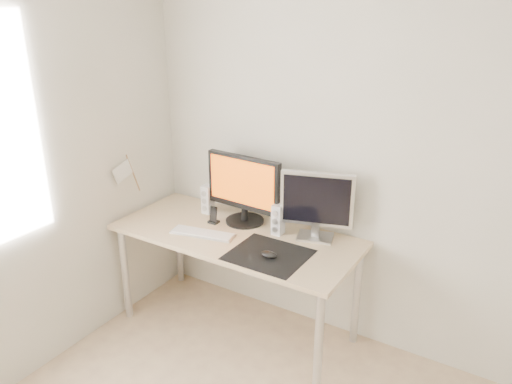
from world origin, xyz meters
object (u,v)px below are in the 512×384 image
at_px(mouse, 269,255).
at_px(phone_dock, 214,218).
at_px(second_monitor, 317,203).
at_px(keyboard, 203,233).
at_px(speaker_left, 208,199).
at_px(speaker_right, 278,219).
at_px(desk, 236,244).
at_px(main_monitor, 244,187).

relative_size(mouse, phone_dock, 0.89).
distance_m(second_monitor, keyboard, 0.75).
distance_m(mouse, speaker_left, 0.78).
height_order(speaker_right, phone_dock, speaker_right).
bearing_deg(mouse, phone_dock, 158.11).
distance_m(desk, keyboard, 0.23).
bearing_deg(keyboard, mouse, -5.04).
height_order(main_monitor, second_monitor, main_monitor).
relative_size(speaker_left, phone_dock, 1.73).
distance_m(keyboard, phone_dock, 0.19).
bearing_deg(speaker_right, mouse, -69.80).
xyz_separation_m(main_monitor, speaker_left, (-0.31, 0.00, -0.15)).
relative_size(desk, keyboard, 3.67).
relative_size(main_monitor, speaker_left, 2.72).
xyz_separation_m(mouse, phone_dock, (-0.56, 0.23, 0.01)).
bearing_deg(desk, second_monitor, 23.74).
relative_size(mouse, main_monitor, 0.19).
distance_m(desk, speaker_right, 0.33).
relative_size(main_monitor, speaker_right, 2.72).
relative_size(keyboard, phone_dock, 3.72).
distance_m(mouse, speaker_right, 0.34).
relative_size(main_monitor, second_monitor, 1.25).
bearing_deg(keyboard, second_monitor, 27.49).
distance_m(mouse, desk, 0.40).
height_order(mouse, desk, mouse).
height_order(desk, phone_dock, phone_dock).
xyz_separation_m(speaker_right, phone_dock, (-0.45, -0.08, -0.07)).
relative_size(speaker_left, keyboard, 0.47).
height_order(main_monitor, speaker_left, main_monitor).
bearing_deg(keyboard, speaker_right, 32.77).
height_order(main_monitor, keyboard, main_monitor).
distance_m(speaker_right, keyboard, 0.49).
distance_m(main_monitor, speaker_left, 0.34).
bearing_deg(speaker_left, second_monitor, 2.24).
bearing_deg(phone_dock, speaker_left, 138.89).
xyz_separation_m(speaker_left, speaker_right, (0.59, -0.04, 0.00)).
bearing_deg(mouse, desk, 153.84).
xyz_separation_m(second_monitor, speaker_right, (-0.23, -0.07, -0.14)).
bearing_deg(mouse, speaker_right, 110.20).
relative_size(desk, main_monitor, 2.90).
bearing_deg(speaker_left, desk, -26.34).
bearing_deg(speaker_left, phone_dock, -41.11).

